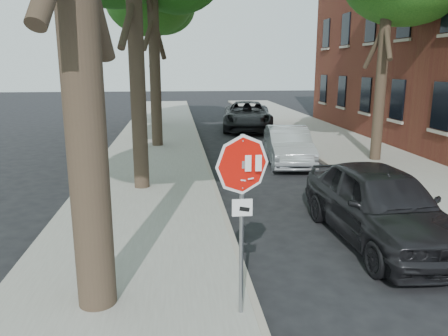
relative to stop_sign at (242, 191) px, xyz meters
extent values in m
plane|color=black|center=(0.70, 0.03, -1.95)|extent=(120.00, 120.00, 0.00)
cube|color=gray|center=(-1.80, 12.03, -1.89)|extent=(4.00, 55.00, 0.12)
cube|color=gray|center=(6.70, 12.03, -1.89)|extent=(4.00, 55.00, 0.12)
cube|color=#9E9384|center=(0.25, 12.03, -1.88)|extent=(0.12, 55.00, 0.13)
cube|color=#9E9384|center=(4.65, 12.03, -1.88)|extent=(0.12, 55.00, 0.13)
cylinder|color=gray|center=(0.00, 0.03, -0.53)|extent=(0.06, 0.06, 2.60)
cube|color=#99999E|center=(0.00, 0.00, 0.37)|extent=(0.05, 0.06, 0.10)
cylinder|color=#99999E|center=(0.00, -0.01, 0.37)|extent=(0.76, 0.32, 0.82)
cylinder|color=white|center=(0.00, -0.02, 0.37)|extent=(0.76, 0.32, 0.82)
cylinder|color=red|center=(0.00, -0.03, 0.37)|extent=(0.68, 0.29, 0.74)
cube|color=white|center=(-0.21, -0.04, 0.39)|extent=(0.08, 0.00, 0.22)
cube|color=white|center=(-0.07, -0.04, 0.39)|extent=(0.08, 0.00, 0.22)
cube|color=white|center=(0.07, -0.04, 0.39)|extent=(0.08, 0.00, 0.22)
cube|color=white|center=(0.21, -0.04, 0.39)|extent=(0.08, 0.00, 0.22)
cube|color=silver|center=(-0.11, -0.04, 0.18)|extent=(0.08, 0.00, 0.03)
cube|color=silver|center=(0.00, -0.04, 0.16)|extent=(0.08, 0.00, 0.03)
cube|color=silver|center=(0.11, -0.04, 0.18)|extent=(0.08, 0.00, 0.03)
cube|color=white|center=(0.00, -0.01, -0.23)|extent=(0.28, 0.02, 0.24)
cube|color=black|center=(0.03, -0.03, -0.25)|extent=(0.15, 0.00, 0.08)
cylinder|color=black|center=(-1.90, 7.03, 2.92)|extent=(0.44, 0.44, 9.50)
cylinder|color=black|center=(-1.70, 14.03, 3.17)|extent=(0.48, 0.48, 10.00)
cylinder|color=black|center=(-2.00, 21.03, 2.67)|extent=(0.40, 0.40, 9.00)
ellipsoid|color=#125012|center=(-2.00, 21.03, 5.19)|extent=(4.16, 4.16, 3.33)
ellipsoid|color=#125012|center=(-2.76, 21.78, 4.81)|extent=(3.78, 3.78, 3.02)
cylinder|color=black|center=(6.70, 10.03, 2.67)|extent=(0.40, 0.40, 9.00)
imported|color=black|center=(3.30, 2.61, -1.14)|extent=(2.10, 4.82, 1.62)
imported|color=#B5B8BE|center=(3.30, 10.12, -1.25)|extent=(1.90, 4.34, 1.39)
imported|color=black|center=(3.25, 19.22, -1.14)|extent=(3.46, 6.13, 1.61)
camera|label=1|loc=(-0.87, -5.60, 1.64)|focal=35.00mm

